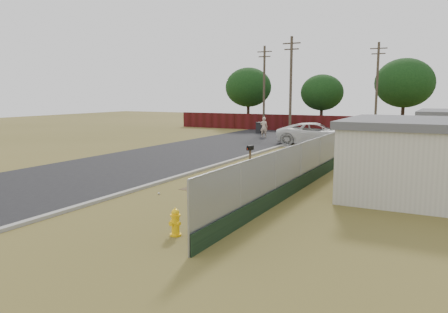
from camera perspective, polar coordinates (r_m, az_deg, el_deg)
The scene contains 12 objects.
ground at distance 23.06m, azimuth 4.85°, elevation -2.05°, with size 120.00×120.00×0.00m, color olive.
street at distance 33.13m, azimuth -0.50°, elevation 1.14°, with size 15.10×60.00×0.12m.
chainlink_fence at distance 22.91m, azimuth 13.09°, elevation -0.29°, with size 0.10×27.06×2.02m.
privacy_fence at distance 48.35m, azimuth 9.86°, elevation 4.31°, with size 30.00×0.12×1.80m, color #440E10.
utility_poles at distance 43.42m, azimuth 11.17°, elevation 8.86°, with size 12.60×8.24×9.00m.
horizon_trees at distance 45.19m, azimuth 17.77°, elevation 8.51°, with size 33.32×31.94×7.78m.
fire_hydrant at distance 12.88m, azimuth -6.38°, elevation -8.58°, with size 0.41×0.41×0.84m.
mailbox at distance 24.62m, azimuth 3.43°, elevation 0.88°, with size 0.27×0.53×1.22m.
pickup_truck at distance 35.98m, azimuth 12.00°, elevation 2.93°, with size 2.96×6.41×1.78m, color silver.
pedestrian at distance 41.41m, azimuth 5.24°, elevation 3.84°, with size 0.70×0.46×1.92m, color #C6AC91.
trash_bin at distance 45.79m, azimuth 4.75°, elevation 3.79°, with size 0.88×0.95×1.14m.
scattered_litter at distance 21.44m, azimuth 1.61°, elevation -2.70°, with size 2.99×12.19×0.07m.
Camera 1 is at (8.78, -20.92, 4.10)m, focal length 35.00 mm.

